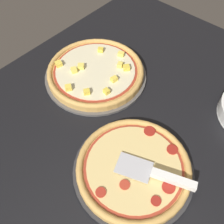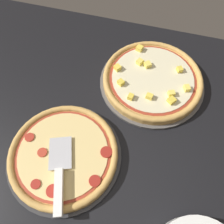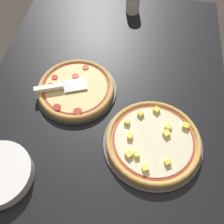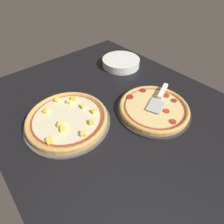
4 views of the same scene
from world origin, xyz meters
TOP-DOWN VIEW (x-y plane):
  - ground_plane at (0.00, 0.00)cm, footprint 155.18×104.94cm
  - pizza_pan_front at (-2.35, -12.73)cm, footprint 34.98×34.98cm
  - pizza_front at (-2.33, -12.75)cm, footprint 32.88×32.88cm
  - pizza_pan_back at (18.37, 21.92)cm, footprint 38.09×38.09cm
  - pizza_back at (18.36, 21.91)cm, footprint 35.81×35.81cm
  - serving_spatula at (0.18, -21.13)cm, footprint 11.95×22.21cm

SIDE VIEW (x-z plane):
  - ground_plane at x=0.00cm, z-range -3.60..0.00cm
  - pizza_pan_front at x=-2.35cm, z-range 0.00..1.00cm
  - pizza_pan_back at x=18.37cm, z-range 0.00..1.00cm
  - pizza_front at x=-2.33cm, z-range 1.01..3.69cm
  - pizza_back at x=18.36cm, z-range 0.59..4.71cm
  - serving_spatula at x=0.18cm, z-range 3.48..5.48cm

